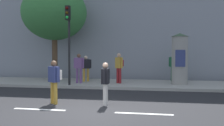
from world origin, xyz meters
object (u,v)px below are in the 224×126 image
Objects in this scene: pedestrian_near_pole at (86,66)px; street_tree at (54,13)px; pedestrian_in_dark_shirt at (54,78)px; pedestrian_in_light_jacket at (79,65)px; pedestrian_tallest at (105,80)px; poster_column at (180,58)px; pedestrian_with_backpack at (119,65)px; pedestrian_with_bag at (174,64)px; traffic_light at (68,32)px.

street_tree is at bearing 172.25° from pedestrian_near_pole.
street_tree reaches higher than pedestrian_in_dark_shirt.
pedestrian_tallest is at bearing -63.16° from pedestrian_in_light_jacket.
poster_column is 1.64× the size of pedestrian_with_backpack.
pedestrian_in_dark_shirt is at bearing -122.02° from pedestrian_with_bag.
poster_column is 1.67× the size of pedestrian_in_light_jacket.
pedestrian_tallest is 5.57m from pedestrian_with_backpack.
pedestrian_in_dark_shirt reaches higher than pedestrian_tallest.
pedestrian_tallest is at bearing -67.91° from pedestrian_near_pole.
poster_column is 1.81× the size of pedestrian_near_pole.
traffic_light is 2.12m from pedestrian_in_light_jacket.
traffic_light is 2.45× the size of pedestrian_with_bag.
poster_column is 1.81m from pedestrian_with_bag.
pedestrian_tallest is at bearing -54.38° from street_tree.
pedestrian_with_bag reaches higher than pedestrian_in_dark_shirt.
street_tree is (-1.74, 2.30, 1.41)m from traffic_light.
pedestrian_tallest is (4.62, -6.45, -3.50)m from street_tree.
street_tree is 3.96m from pedestrian_near_pole.
pedestrian_with_backpack is at bearing 74.76° from pedestrian_in_dark_shirt.
pedestrian_in_light_jacket is (-0.13, -0.96, 0.10)m from pedestrian_near_pole.
pedestrian_with_backpack reaches higher than pedestrian_in_light_jacket.
traffic_light is 2.76× the size of pedestrian_tallest.
traffic_light is at bearing -150.23° from pedestrian_with_bag.
poster_column is 8.15m from street_tree.
pedestrian_near_pole is at bearing 163.96° from pedestrian_with_backpack.
pedestrian_with_bag is (5.65, 3.23, -1.82)m from traffic_light.
traffic_light is 2.64× the size of pedestrian_in_dark_shirt.
pedestrian_with_backpack is at bearing -178.48° from poster_column.
pedestrian_in_light_jacket is (1.99, -1.25, -3.24)m from street_tree.
traffic_light is 2.50× the size of pedestrian_in_light_jacket.
traffic_light is 3.41m from pedestrian_with_backpack.
poster_column is 0.47× the size of street_tree.
pedestrian_with_backpack is (-0.36, 5.55, 0.28)m from pedestrian_tallest.
pedestrian_in_dark_shirt is 5.84m from pedestrian_with_backpack.
traffic_light is 3.21m from street_tree.
pedestrian_near_pole is at bearing -166.94° from pedestrian_with_bag.
poster_column is at bearing 14.20° from traffic_light.
pedestrian_in_dark_shirt is 0.94× the size of pedestrian_in_light_jacket.
pedestrian_in_dark_shirt is at bearing -84.46° from pedestrian_near_pole.
traffic_light is at bearing -103.08° from pedestrian_in_light_jacket.
pedestrian_tallest is 0.89× the size of pedestrian_with_backpack.
poster_column is 5.65m from pedestrian_in_light_jacket.
pedestrian_near_pole is (-2.50, 6.16, 0.17)m from pedestrian_tallest.
traffic_light is 2.81m from pedestrian_near_pole.
street_tree is at bearing 173.89° from poster_column.
pedestrian_with_backpack is at bearing 93.72° from pedestrian_tallest.
street_tree is at bearing 112.65° from pedestrian_in_dark_shirt.
pedestrian_with_backpack is (-3.35, -0.09, -0.41)m from poster_column.
pedestrian_with_backpack reaches higher than pedestrian_in_dark_shirt.
pedestrian_near_pole is at bearing 79.39° from traffic_light.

